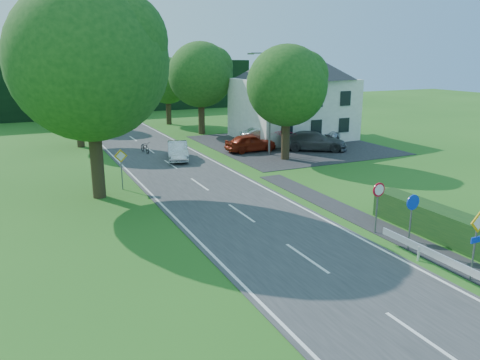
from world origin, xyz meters
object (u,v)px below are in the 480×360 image
parked_car_red (251,143)px  parked_car_silver_b (334,133)px  motorcycle (145,147)px  parked_car_grey (314,141)px  moving_car (178,151)px  parasol (283,142)px  streetlight (268,99)px  parked_car_silver_a (268,136)px

parked_car_red → parked_car_silver_b: size_ratio=0.92×
motorcycle → parked_car_grey: bearing=-28.4°
moving_car → parked_car_red: 6.43m
parked_car_grey → parasol: parasol is taller
motorcycle → parked_car_silver_b: 17.56m
parked_car_red → parked_car_grey: size_ratio=0.79×
streetlight → motorcycle: (-8.66, 5.03, -3.98)m
streetlight → parked_car_silver_a: streetlight is taller
parasol → parked_car_silver_b: bearing=26.0°
motorcycle → parked_car_red: bearing=-29.5°
parasol → motorcycle: bearing=150.5°
parked_car_red → streetlight: bearing=-158.9°
parked_car_silver_a → parasol: size_ratio=2.22×
moving_car → parked_car_grey: bearing=8.7°
streetlight → parked_car_silver_b: 10.12m
parked_car_red → parked_car_silver_a: bearing=-54.7°
parked_car_red → motorcycle: bearing=67.8°
moving_car → parked_car_silver_b: size_ratio=0.90×
moving_car → motorcycle: moving_car is taller
moving_car → parasol: size_ratio=1.89×
streetlight → parked_car_red: 4.14m
moving_car → parked_car_silver_a: parked_car_silver_a is taller
parked_car_red → parked_car_grey: 5.34m
streetlight → parasol: (1.13, -0.50, -3.43)m
streetlight → parked_car_red: streetlight is taller
motorcycle → parasol: bearing=-36.6°
streetlight → parked_car_grey: streetlight is taller
streetlight → motorcycle: size_ratio=4.74×
parked_car_silver_a → streetlight: bearing=167.5°
parked_car_red → moving_car: bearing=94.1°
motorcycle → parked_car_silver_a: (10.66, -1.42, 0.36)m
parked_car_grey → parasol: (-3.23, -0.45, 0.21)m
motorcycle → parked_car_silver_a: 10.76m
streetlight → moving_car: streetlight is taller
parked_car_silver_a → parked_car_grey: 4.36m
motorcycle → parked_car_silver_b: (17.47, -1.79, 0.20)m
parked_car_grey → streetlight: bearing=121.3°
parked_car_silver_a → parked_car_silver_b: 6.82m
parked_car_silver_a → parked_car_silver_b: size_ratio=1.06×
parked_car_silver_b → parasol: (-7.67, -3.74, 0.35)m
parked_car_grey → moving_car: bearing=115.2°
moving_car → parked_car_silver_b: moving_car is taller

